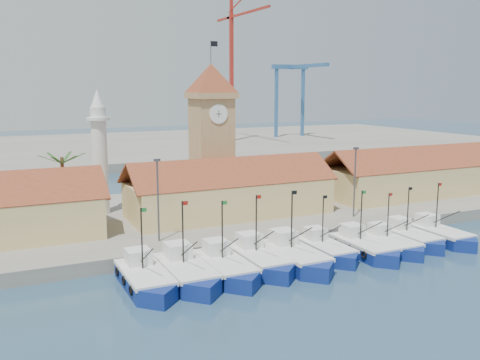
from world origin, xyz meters
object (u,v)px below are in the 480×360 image
boat_5 (327,251)px  minaret (100,152)px  boat_0 (146,280)px  clock_tower (212,132)px

boat_5 → minaret: minaret is taller
minaret → boat_5: bearing=-52.6°
boat_0 → clock_tower: bearing=55.5°
boat_5 → minaret: size_ratio=0.57×
boat_5 → clock_tower: size_ratio=0.41×
boat_0 → boat_5: bearing=1.9°
boat_0 → minaret: 26.92m
boat_0 → clock_tower: clock_tower is taller
boat_5 → boat_0: bearing=-178.1°
boat_0 → boat_5: size_ratio=1.11×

